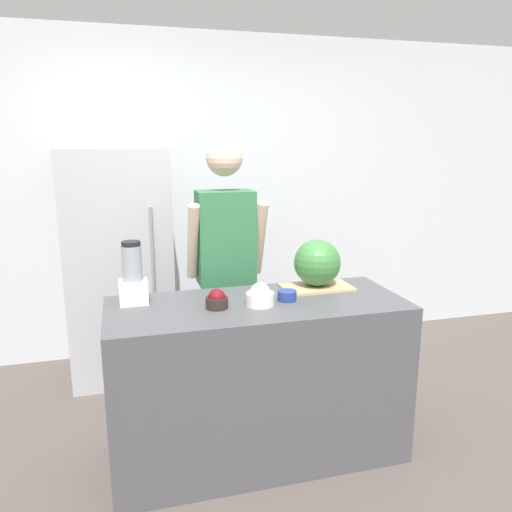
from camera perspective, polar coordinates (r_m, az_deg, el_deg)
The scene contains 11 objects.
ground_plane at distance 2.85m, azimuth 2.10°, elevation -24.96°, with size 14.00×14.00×0.00m, color #564C47.
wall_back at distance 4.21m, azimuth -5.89°, elevation 6.72°, with size 8.00×0.06×2.60m.
counter_island at distance 2.88m, azimuth 0.18°, elevation -13.93°, with size 1.61×0.65×0.91m.
refrigerator at distance 3.85m, azimuth -15.29°, elevation -0.99°, with size 0.74×0.69×1.71m.
person at distance 3.27m, azimuth -3.45°, elevation -1.69°, with size 0.50×0.28×1.77m.
cutting_board at distance 2.97m, azimuth 6.95°, elevation -3.57°, with size 0.41×0.23×0.01m.
watermelon at distance 2.95m, azimuth 7.01°, elevation -0.77°, with size 0.28×0.28×0.28m.
bowl_cherries at distance 2.61m, azimuth -4.50°, elevation -5.05°, with size 0.12×0.12×0.10m.
bowl_cream at distance 2.64m, azimuth 0.53°, elevation -4.61°, with size 0.15×0.15×0.12m.
bowl_small_blue at distance 2.73m, azimuth 3.56°, elevation -4.54°, with size 0.10×0.10×0.05m.
blender at distance 2.74m, azimuth -13.90°, elevation -2.46°, with size 0.15×0.15×0.34m.
Camera 1 is at (-0.69, -2.14, 1.76)m, focal length 35.00 mm.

